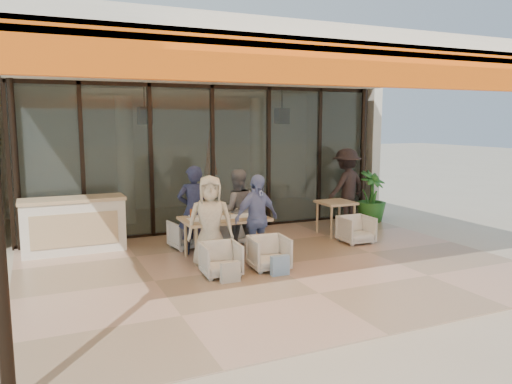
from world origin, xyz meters
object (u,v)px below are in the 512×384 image
Objects in this scene: host_counter at (74,225)px; dining_table at (224,221)px; diner_periwinkle at (257,219)px; chair_near_left at (221,258)px; side_chair at (356,228)px; potted_palm at (371,197)px; diner_grey at (237,210)px; standing_woman at (346,186)px; chair_far_left at (187,233)px; side_table at (336,206)px; diner_navy at (194,211)px; diner_cream at (210,222)px; chair_near_right at (269,252)px; chair_far_right at (228,227)px.

dining_table is at bearing -31.34° from host_counter.
chair_near_left is at bearing -164.28° from diner_periwinkle.
potted_palm reaches higher than side_chair.
diner_grey is (0.43, 0.44, 0.09)m from dining_table.
potted_palm is (3.91, 1.07, -0.15)m from diner_grey.
standing_woman reaches higher than diner_grey.
chair_far_left is 3.22m from side_table.
dining_table is 0.62m from diner_navy.
diner_cream is 2.53× the size of side_chair.
diner_navy is (-0.84, 1.40, 0.51)m from chair_near_right.
potted_palm reaches higher than host_counter.
potted_palm is at bearing 178.29° from chair_far_left.
standing_woman is at bearing 24.19° from dining_table.
side_chair is at bearing 18.94° from chair_near_left.
host_counter is 2.89m from chair_far_right.
potted_palm is (6.75, 0.05, 0.09)m from host_counter.
chair_near_left is at bearing -152.49° from potted_palm.
side_chair is 2.25m from potted_palm.
chair_near_left is (2.00, -2.42, -0.23)m from host_counter.
dining_table is at bearing 118.09° from diner_periwinkle.
diner_cream reaches higher than chair_near_right.
host_counter is 1.23× the size of dining_table.
chair_far_left is 1.90m from chair_near_left.
side_table is at bearing 29.41° from standing_woman.
standing_woman reaches higher than side_chair.
diner_cream is (-0.41, -0.46, 0.09)m from dining_table.
diner_grey is 0.99× the size of diner_cream.
dining_table is (2.41, -1.47, 0.15)m from host_counter.
host_counter is 5.42m from side_chair.
diner_cream is at bearing 81.39° from chair_far_left.
diner_navy is (-0.41, 0.44, 0.14)m from dining_table.
potted_palm is at bearing 0.42° from host_counter.
host_counter is 2.27m from diner_navy.
standing_woman is at bearing 1.88° from host_counter.
chair_far_left reaches higher than chair_near_left.
chair_far_right is 1.10× the size of side_chair.
side_table reaches higher than chair_near_left.
diner_cream is at bearing 58.08° from diner_grey.
host_counter is at bearing -15.43° from standing_woman.
side_chair is at bearing 22.46° from diner_cream.
dining_table is 0.84× the size of standing_woman.
chair_near_left is at bearing -175.55° from chair_near_right.
dining_table is at bearing 70.17° from chair_near_left.
chair_far_right is 1.13× the size of chair_near_left.
host_counter is at bearing -179.58° from potted_palm.
diner_cream is 0.87× the size of standing_woman.
diner_grey is (0.00, -0.50, 0.43)m from chair_far_right.
chair_near_left is at bearing 65.80° from chair_far_right.
side_chair is (2.35, 0.89, -0.00)m from chair_near_right.
dining_table is 0.96× the size of diner_cream.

